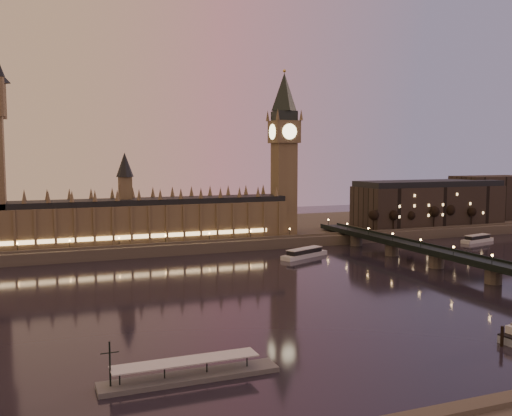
% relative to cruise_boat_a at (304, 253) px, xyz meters
% --- Properties ---
extents(ground, '(700.00, 700.00, 0.00)m').
position_rel_cruise_boat_a_xyz_m(ground, '(-43.39, -69.66, -2.26)').
color(ground, black).
rests_on(ground, ground).
extents(far_embankment, '(560.00, 130.00, 6.00)m').
position_rel_cruise_boat_a_xyz_m(far_embankment, '(-13.39, 95.34, 0.74)').
color(far_embankment, '#423D35').
rests_on(far_embankment, ground).
extents(palace_of_westminster, '(180.00, 26.62, 52.00)m').
position_rel_cruise_boat_a_xyz_m(palace_of_westminster, '(-83.52, 51.33, 19.45)').
color(palace_of_westminster, brown).
rests_on(palace_of_westminster, ground).
extents(big_ben, '(17.68, 17.68, 104.00)m').
position_rel_cruise_boat_a_xyz_m(big_ben, '(10.60, 51.32, 61.69)').
color(big_ben, brown).
rests_on(big_ben, ground).
extents(westminster_bridge, '(13.20, 260.00, 15.30)m').
position_rel_cruise_boat_a_xyz_m(westminster_bridge, '(48.22, -69.66, 3.26)').
color(westminster_bridge, black).
rests_on(westminster_bridge, ground).
extents(city_block, '(155.00, 45.00, 34.00)m').
position_rel_cruise_boat_a_xyz_m(city_block, '(151.55, 61.27, 19.98)').
color(city_block, black).
rests_on(city_block, ground).
extents(bare_tree_0, '(6.69, 6.69, 13.60)m').
position_rel_cruise_boat_a_xyz_m(bare_tree_0, '(69.30, 39.34, 13.91)').
color(bare_tree_0, black).
rests_on(bare_tree_0, ground).
extents(bare_tree_1, '(6.69, 6.69, 13.60)m').
position_rel_cruise_boat_a_xyz_m(bare_tree_1, '(85.47, 39.34, 13.91)').
color(bare_tree_1, black).
rests_on(bare_tree_1, ground).
extents(bare_tree_2, '(6.69, 6.69, 13.60)m').
position_rel_cruise_boat_a_xyz_m(bare_tree_2, '(101.64, 39.34, 13.91)').
color(bare_tree_2, black).
rests_on(bare_tree_2, ground).
extents(bare_tree_3, '(6.69, 6.69, 13.60)m').
position_rel_cruise_boat_a_xyz_m(bare_tree_3, '(117.81, 39.34, 13.91)').
color(bare_tree_3, black).
rests_on(bare_tree_3, ground).
extents(bare_tree_4, '(6.69, 6.69, 13.60)m').
position_rel_cruise_boat_a_xyz_m(bare_tree_4, '(133.99, 39.34, 13.91)').
color(bare_tree_4, black).
rests_on(bare_tree_4, ground).
extents(bare_tree_5, '(6.69, 6.69, 13.60)m').
position_rel_cruise_boat_a_xyz_m(bare_tree_5, '(150.16, 39.34, 13.91)').
color(bare_tree_5, black).
rests_on(bare_tree_5, ground).
extents(cruise_boat_a, '(32.14, 19.35, 5.13)m').
position_rel_cruise_boat_a_xyz_m(cruise_boat_a, '(0.00, 0.00, 0.00)').
color(cruise_boat_a, silver).
rests_on(cruise_boat_a, ground).
extents(cruise_boat_b, '(27.09, 12.47, 4.85)m').
position_rel_cruise_boat_a_xyz_m(cruise_boat_b, '(129.34, 8.17, -0.12)').
color(cruise_boat_b, silver).
rests_on(cruise_boat_b, ground).
extents(pontoon_pier, '(46.01, 7.67, 12.27)m').
position_rel_cruise_boat_a_xyz_m(pontoon_pier, '(-104.14, -144.18, -0.94)').
color(pontoon_pier, '#595B5E').
rests_on(pontoon_pier, ground).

